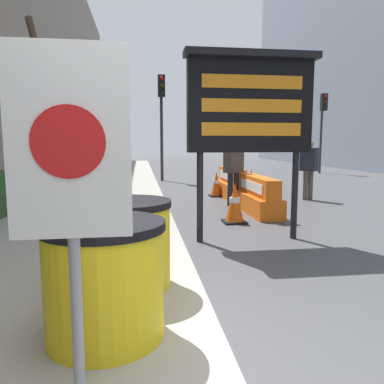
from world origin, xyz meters
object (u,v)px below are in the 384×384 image
barrel_drum_middle (127,243)px  traffic_cone_far (235,203)px  jersey_barrier_orange_near (232,185)px  traffic_light_far_side (323,116)px  warning_sign (70,168)px  traffic_cone_near (217,184)px  barrel_drum_foreground (105,279)px  pedestrian_passerby (234,165)px  pedestrian_worker (309,165)px  traffic_cone_mid (251,178)px  message_board (250,105)px  jersey_barrier_orange_far (258,197)px  traffic_light_near_curb (161,105)px

barrel_drum_middle → traffic_cone_far: 3.93m
traffic_cone_far → jersey_barrier_orange_near: bearing=77.1°
jersey_barrier_orange_near → traffic_light_far_side: bearing=49.9°
warning_sign → traffic_cone_near: (2.50, 8.66, -1.05)m
barrel_drum_foreground → pedestrian_passerby: bearing=68.3°
traffic_cone_near → pedestrian_worker: size_ratio=0.44×
traffic_cone_near → traffic_cone_mid: traffic_cone_near is taller
pedestrian_passerby → traffic_light_far_side: bearing=-156.9°
message_board → jersey_barrier_orange_far: (0.89, 2.24, -1.74)m
message_board → traffic_light_near_curb: (-0.78, 9.69, 0.94)m
traffic_cone_mid → pedestrian_passerby: bearing=-112.7°
jersey_barrier_orange_far → traffic_cone_far: 1.20m
warning_sign → traffic_cone_far: size_ratio=2.35×
barrel_drum_foreground → traffic_cone_far: bearing=64.9°
barrel_drum_foreground → traffic_light_far_side: bearing=58.8°
jersey_barrier_orange_far → traffic_cone_mid: size_ratio=3.06×
message_board → traffic_light_far_side: size_ratio=0.72×
message_board → pedestrian_worker: 4.98m
traffic_cone_near → traffic_cone_far: size_ratio=0.93×
warning_sign → traffic_cone_far: bearing=67.3°
jersey_barrier_orange_far → pedestrian_passerby: size_ratio=1.15×
barrel_drum_foreground → jersey_barrier_orange_far: (2.81, 5.28, -0.23)m
traffic_cone_mid → barrel_drum_middle: bearing=-113.4°
traffic_cone_mid → traffic_light_far_side: traffic_light_far_side is taller
traffic_light_near_curb → traffic_light_far_side: size_ratio=1.05×
traffic_cone_mid → barrel_drum_foreground: bearing=-112.1°
traffic_cone_far → traffic_light_far_side: 13.66m
barrel_drum_middle → traffic_cone_near: size_ratio=1.18×
jersey_barrier_orange_far → traffic_light_far_side: (6.62, 10.28, 2.54)m
traffic_cone_far → barrel_drum_foreground: bearing=-115.1°
message_board → traffic_light_near_curb: size_ratio=0.68×
barrel_drum_middle → pedestrian_worker: size_ratio=0.53×
traffic_cone_mid → traffic_light_near_curb: size_ratio=0.15×
traffic_cone_mid → traffic_cone_far: bearing=-109.7°
warning_sign → jersey_barrier_orange_near: warning_sign is taller
pedestrian_worker → barrel_drum_foreground: bearing=105.7°
traffic_cone_near → pedestrian_passerby: bearing=-87.6°
jersey_barrier_orange_near → traffic_cone_far: (-0.77, -3.33, 0.01)m
barrel_drum_foreground → jersey_barrier_orange_far: size_ratio=0.44×
pedestrian_worker → pedestrian_passerby: pedestrian_passerby is taller
traffic_cone_mid → traffic_light_near_curb: bearing=140.0°
traffic_cone_far → warning_sign: bearing=-112.7°
jersey_barrier_orange_near → traffic_cone_mid: 2.86m
jersey_barrier_orange_near → traffic_light_far_side: (6.62, 7.88, 2.53)m
warning_sign → jersey_barrier_orange_near: (2.88, 8.38, -1.03)m
jersey_barrier_orange_near → traffic_cone_near: size_ratio=2.60×
jersey_barrier_orange_near → traffic_cone_far: size_ratio=2.42×
jersey_barrier_orange_far → pedestrian_worker: 2.65m
barrel_drum_middle → pedestrian_worker: 7.63m
pedestrian_passerby → traffic_cone_near: bearing=-117.8°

